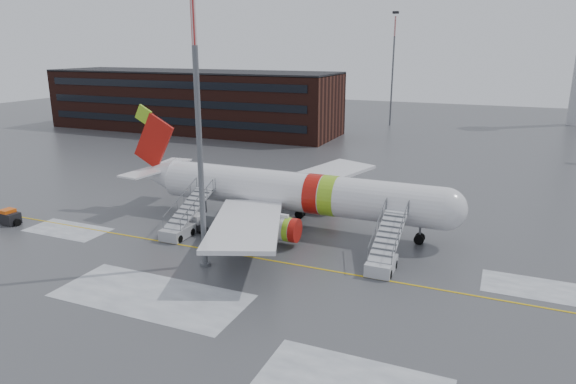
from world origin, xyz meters
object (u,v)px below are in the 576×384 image
at_px(pushback_tug, 200,224).
at_px(light_mast_near, 199,126).
at_px(airstair_fwd, 384,256).
at_px(baggage_tractor, 8,218).
at_px(airliner, 287,192).
at_px(airstair_aft, 182,224).
at_px(uld_container, 214,224).

bearing_deg(pushback_tug, light_mast_near, -54.80).
bearing_deg(airstair_fwd, baggage_tractor, -173.59).
bearing_deg(airstair_fwd, airliner, 149.68).
distance_m(airliner, light_mast_near, 14.31).
bearing_deg(pushback_tug, airstair_aft, -117.68).
relative_size(airstair_fwd, uld_container, 3.23).
bearing_deg(airliner, light_mast_near, -100.82).
xyz_separation_m(airliner, uld_container, (-5.39, -4.90, -2.51)).
relative_size(airstair_fwd, pushback_tug, 2.57).
bearing_deg(baggage_tractor, uld_container, 15.88).
relative_size(airliner, airstair_aft, 4.55).
distance_m(airliner, baggage_tractor, 27.97).
xyz_separation_m(airstair_fwd, light_mast_near, (-13.41, -5.15, 10.29)).
relative_size(pushback_tug, baggage_tractor, 1.01).
xyz_separation_m(airliner, light_mast_near, (-2.23, -11.69, 7.94)).
distance_m(pushback_tug, light_mast_near, 13.54).
bearing_deg(airstair_aft, pushback_tug, 62.32).
distance_m(airstair_fwd, airstair_aft, 19.10).
bearing_deg(airstair_fwd, airstair_aft, 180.00).
bearing_deg(airstair_aft, airliner, 39.52).
xyz_separation_m(airstair_aft, light_mast_near, (5.69, -5.15, 10.29)).
relative_size(uld_container, light_mast_near, 0.11).
xyz_separation_m(airstair_fwd, airstair_aft, (-19.10, 0.00, 0.00)).
height_order(airliner, light_mast_near, light_mast_near).
relative_size(pushback_tug, light_mast_near, 0.14).
bearing_deg(baggage_tractor, airstair_aft, 13.11).
relative_size(airliner, light_mast_near, 1.61).
xyz_separation_m(pushback_tug, baggage_tractor, (-18.65, -5.81, -0.05)).
height_order(airstair_aft, light_mast_near, light_mast_near).
bearing_deg(pushback_tug, airstair_fwd, -5.24).
relative_size(baggage_tractor, light_mast_near, 0.14).
height_order(airliner, pushback_tug, airliner).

